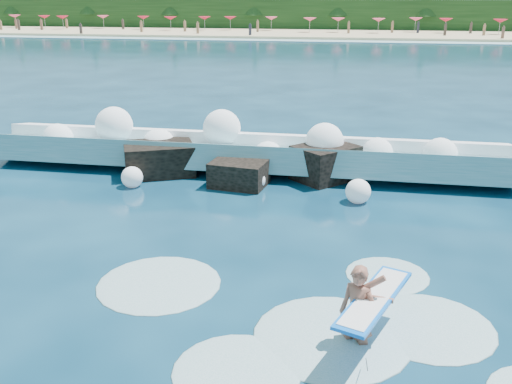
# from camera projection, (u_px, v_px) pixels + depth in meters

# --- Properties ---
(ground) EXTENTS (200.00, 200.00, 0.00)m
(ground) POSITION_uv_depth(u_px,v_px,m) (176.00, 265.00, 13.14)
(ground) COLOR #072439
(ground) RESTS_ON ground
(beach) EXTENTS (140.00, 20.00, 0.40)m
(beach) POSITION_uv_depth(u_px,v_px,m) (339.00, 34.00, 85.49)
(beach) COLOR tan
(beach) RESTS_ON ground
(wet_band) EXTENTS (140.00, 5.00, 0.08)m
(wet_band) POSITION_uv_depth(u_px,v_px,m) (335.00, 41.00, 75.33)
(wet_band) COLOR silver
(wet_band) RESTS_ON ground
(treeline) EXTENTS (140.00, 4.00, 5.00)m
(treeline) POSITION_uv_depth(u_px,v_px,m) (342.00, 16.00, 94.01)
(treeline) COLOR black
(treeline) RESTS_ON ground
(breaking_wave) EXTENTS (18.08, 2.81, 1.56)m
(breaking_wave) POSITION_uv_depth(u_px,v_px,m) (244.00, 154.00, 20.19)
(breaking_wave) COLOR teal
(breaking_wave) RESTS_ON ground
(rock_cluster) EXTENTS (8.34, 3.22, 1.35)m
(rock_cluster) POSITION_uv_depth(u_px,v_px,m) (233.00, 166.00, 19.26)
(rock_cluster) COLOR black
(rock_cluster) RESTS_ON ground
(surfer_with_board) EXTENTS (1.41, 2.97, 1.82)m
(surfer_with_board) POSITION_uv_depth(u_px,v_px,m) (361.00, 311.00, 9.97)
(surfer_with_board) COLOR #925544
(surfer_with_board) RESTS_ON ground
(wave_spray) EXTENTS (14.49, 4.07, 2.11)m
(wave_spray) POSITION_uv_depth(u_px,v_px,m) (234.00, 143.00, 19.84)
(wave_spray) COLOR white
(wave_spray) RESTS_ON ground
(surf_foam) EXTENTS (9.39, 5.97, 0.15)m
(surf_foam) POSITION_uv_depth(u_px,v_px,m) (309.00, 322.00, 10.86)
(surf_foam) COLOR silver
(surf_foam) RESTS_ON ground
(beach_umbrellas) EXTENTS (113.92, 5.73, 0.50)m
(beach_umbrellas) POSITION_uv_depth(u_px,v_px,m) (342.00, 19.00, 86.65)
(beach_umbrellas) COLOR #ED456C
(beach_umbrellas) RESTS_ON ground
(beachgoers) EXTENTS (104.43, 12.64, 1.90)m
(beachgoers) POSITION_uv_depth(u_px,v_px,m) (303.00, 29.00, 82.40)
(beachgoers) COLOR #3F332D
(beachgoers) RESTS_ON ground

